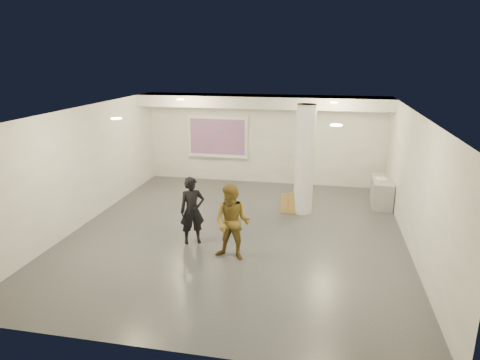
% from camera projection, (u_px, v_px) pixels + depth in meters
% --- Properties ---
extents(floor, '(8.00, 9.00, 0.01)m').
position_uv_depth(floor, '(237.00, 233.00, 10.56)').
color(floor, '#383A3F').
rests_on(floor, ground).
extents(ceiling, '(8.00, 9.00, 0.01)m').
position_uv_depth(ceiling, '(237.00, 111.00, 9.72)').
color(ceiling, white).
rests_on(ceiling, floor).
extents(wall_back, '(8.00, 0.01, 3.00)m').
position_uv_depth(wall_back, '(264.00, 139.00, 14.38)').
color(wall_back, beige).
rests_on(wall_back, floor).
extents(wall_front, '(8.00, 0.01, 3.00)m').
position_uv_depth(wall_front, '(170.00, 260.00, 5.91)').
color(wall_front, beige).
rests_on(wall_front, floor).
extents(wall_left, '(0.01, 9.00, 3.00)m').
position_uv_depth(wall_left, '(83.00, 166.00, 10.90)').
color(wall_left, beige).
rests_on(wall_left, floor).
extents(wall_right, '(0.01, 9.00, 3.00)m').
position_uv_depth(wall_right, '(415.00, 184.00, 9.38)').
color(wall_right, beige).
rests_on(wall_right, floor).
extents(soffit_band, '(8.00, 1.10, 0.36)m').
position_uv_depth(soffit_band, '(262.00, 101.00, 13.49)').
color(soffit_band, silver).
rests_on(soffit_band, ceiling).
extents(downlight_nw, '(0.22, 0.22, 0.02)m').
position_uv_depth(downlight_nw, '(180.00, 99.00, 12.49)').
color(downlight_nw, '#F5D887').
rests_on(downlight_nw, ceiling).
extents(downlight_ne, '(0.22, 0.22, 0.02)m').
position_uv_depth(downlight_ne, '(334.00, 103.00, 11.66)').
color(downlight_ne, '#F5D887').
rests_on(downlight_ne, ceiling).
extents(downlight_sw, '(0.22, 0.22, 0.02)m').
position_uv_depth(downlight_sw, '(116.00, 118.00, 8.73)').
color(downlight_sw, '#F5D887').
rests_on(downlight_sw, ceiling).
extents(downlight_se, '(0.22, 0.22, 0.02)m').
position_uv_depth(downlight_se, '(336.00, 125.00, 7.90)').
color(downlight_se, '#F5D887').
rests_on(downlight_se, ceiling).
extents(column, '(0.52, 0.52, 3.00)m').
position_uv_depth(column, '(305.00, 160.00, 11.55)').
color(column, white).
rests_on(column, floor).
extents(projection_screen, '(2.10, 0.13, 1.42)m').
position_uv_depth(projection_screen, '(218.00, 137.00, 14.63)').
color(projection_screen, white).
rests_on(projection_screen, wall_back).
extents(credenza, '(0.60, 1.35, 0.78)m').
position_uv_depth(credenza, '(382.00, 192.00, 12.44)').
color(credenza, gray).
rests_on(credenza, floor).
extents(papers_stack, '(0.34, 0.40, 0.02)m').
position_uv_depth(papers_stack, '(381.00, 178.00, 12.38)').
color(papers_stack, white).
rests_on(papers_stack, credenza).
extents(cardboard_back, '(0.56, 0.29, 0.59)m').
position_uv_depth(cardboard_back, '(298.00, 203.00, 11.81)').
color(cardboard_back, '#9F7C3F').
rests_on(cardboard_back, floor).
extents(cardboard_front, '(0.50, 0.13, 0.55)m').
position_uv_depth(cardboard_front, '(290.00, 204.00, 11.83)').
color(cardboard_front, '#9F7C3F').
rests_on(cardboard_front, floor).
extents(woman, '(0.69, 0.60, 1.58)m').
position_uv_depth(woman, '(192.00, 211.00, 9.81)').
color(woman, black).
rests_on(woman, floor).
extents(man, '(0.89, 0.74, 1.65)m').
position_uv_depth(man, '(232.00, 222.00, 9.03)').
color(man, olive).
rests_on(man, floor).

